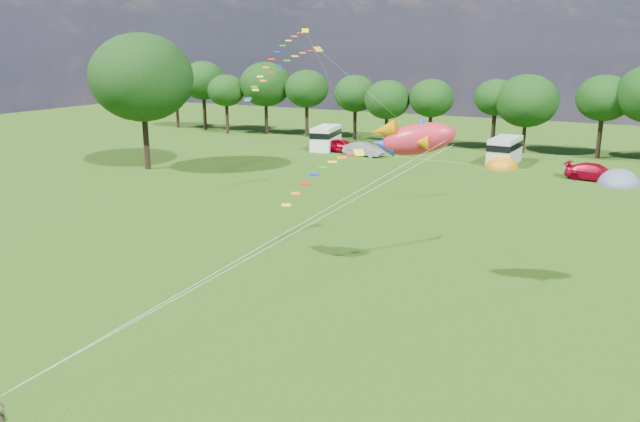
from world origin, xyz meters
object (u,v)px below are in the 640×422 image
at_px(car_b, 363,149).
at_px(campervan_c, 505,150).
at_px(car_a, 342,146).
at_px(big_tree, 142,78).
at_px(tent_greyblue, 618,184).
at_px(fish_kite, 412,139).
at_px(car_c, 595,172).
at_px(tent_orange, 502,168).
at_px(campervan_b, 326,137).

relative_size(car_b, campervan_c, 0.74).
bearing_deg(car_a, car_b, -109.10).
distance_m(big_tree, car_a, 23.85).
relative_size(campervan_c, tent_greyblue, 1.42).
bearing_deg(campervan_c, fish_kite, -172.86).
distance_m(car_c, tent_orange, 9.20).
height_order(car_a, fish_kite, fish_kite).
distance_m(car_c, campervan_b, 30.44).
distance_m(car_a, fish_kite, 42.93).
xyz_separation_m(campervan_c, tent_greyblue, (11.23, -5.50, -1.47)).
relative_size(car_c, fish_kite, 1.17).
xyz_separation_m(car_a, tent_greyblue, (29.51, -4.32, -0.75)).
bearing_deg(big_tree, tent_greyblue, 18.15).
xyz_separation_m(car_c, fish_kite, (-6.26, -33.21, 6.96)).
bearing_deg(tent_orange, tent_greyblue, -15.86).
distance_m(car_a, car_c, 27.67).
height_order(tent_orange, fish_kite, fish_kite).
bearing_deg(big_tree, car_a, 54.61).
bearing_deg(big_tree, campervan_c, 31.87).
height_order(car_a, campervan_c, campervan_c).
relative_size(big_tree, car_b, 3.09).
relative_size(car_b, fish_kite, 0.98).
bearing_deg(campervan_b, fish_kite, -158.01).
relative_size(big_tree, campervan_b, 2.24).
height_order(campervan_b, tent_orange, campervan_b).
xyz_separation_m(car_b, campervan_c, (15.07, 2.37, 0.74)).
bearing_deg(car_b, campervan_b, 74.55).
bearing_deg(car_a, tent_orange, -92.57).
distance_m(big_tree, car_b, 24.91).
relative_size(car_b, tent_greyblue, 1.06).
height_order(car_a, campervan_b, campervan_b).
xyz_separation_m(car_b, car_c, (24.24, -2.28, 0.01)).
bearing_deg(car_c, big_tree, 118.82).
bearing_deg(car_a, campervan_c, -85.15).
xyz_separation_m(campervan_b, tent_orange, (21.21, -2.21, -1.45)).
height_order(car_c, campervan_c, campervan_c).
bearing_deg(tent_orange, campervan_c, 96.76).
xyz_separation_m(car_a, tent_orange, (18.57, -1.21, -0.75)).
height_order(campervan_b, campervan_c, campervan_c).
bearing_deg(car_b, car_c, -90.32).
bearing_deg(fish_kite, tent_greyblue, 64.51).
distance_m(campervan_b, campervan_c, 20.93).
bearing_deg(campervan_c, tent_orange, -170.49).
bearing_deg(tent_orange, car_a, 176.28).
height_order(big_tree, tent_orange, big_tree).
relative_size(campervan_c, fish_kite, 1.32).
bearing_deg(campervan_b, car_a, -121.14).
relative_size(big_tree, tent_orange, 3.68).
height_order(big_tree, campervan_c, big_tree).
xyz_separation_m(tent_orange, tent_greyblue, (10.94, -3.11, -0.00)).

